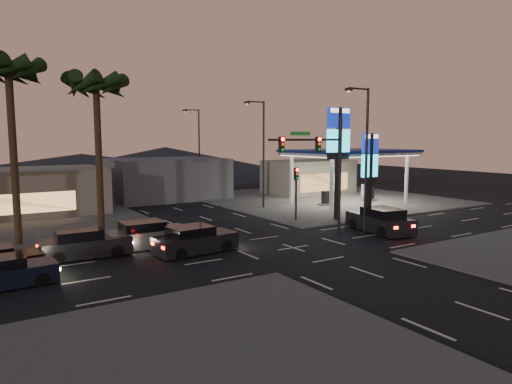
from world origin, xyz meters
TOP-DOWN VIEW (x-y plane):
  - ground at (0.00, 0.00)m, footprint 140.00×140.00m
  - corner_lot_ne at (16.00, 16.00)m, footprint 24.00×24.00m
  - gas_station at (16.00, 12.00)m, footprint 12.20×8.20m
  - convenience_store at (18.00, 21.00)m, footprint 10.00×6.00m
  - pylon_sign_tall at (8.50, 5.50)m, footprint 2.20×0.35m
  - pylon_sign_short at (11.00, 4.50)m, footprint 1.60×0.35m
  - traffic_signal_mast at (3.76, 1.99)m, footprint 6.10×0.39m
  - pedestal_signal at (5.50, 6.98)m, footprint 0.32×0.39m
  - streetlight_near at (6.79, 1.00)m, footprint 2.14×0.25m
  - streetlight_mid at (6.79, 14.00)m, footprint 2.14×0.25m
  - streetlight_far at (6.79, 28.00)m, footprint 2.14×0.25m
  - palm_a at (-9.00, 9.50)m, footprint 4.41×4.41m
  - palm_b at (-14.00, 9.50)m, footprint 4.41×4.41m
  - building_far_west at (-14.00, 22.00)m, footprint 16.00×8.00m
  - building_far_mid at (2.00, 26.00)m, footprint 12.00×9.00m
  - hill_right at (15.00, 60.00)m, footprint 50.00×50.00m
  - hill_center at (0.00, 60.00)m, footprint 60.00×60.00m
  - car_lane_a_front at (-5.57, 2.06)m, footprint 5.01×2.44m
  - car_lane_a_rear at (-15.29, 0.90)m, footprint 4.35×2.04m
  - car_lane_b_front at (-7.48, 4.82)m, footprint 5.05×2.18m
  - car_lane_b_mid at (-11.18, 4.42)m, footprint 4.98×2.25m
  - suv_station at (8.00, 0.47)m, footprint 3.05×5.53m

SIDE VIEW (x-z plane):
  - ground at x=0.00m, z-range 0.00..0.00m
  - corner_lot_ne at x=16.00m, z-range 0.00..0.12m
  - car_lane_a_rear at x=-15.29m, z-range -0.05..1.34m
  - car_lane_a_front at x=-5.57m, z-range -0.06..1.53m
  - car_lane_b_mid at x=-11.18m, z-range -0.06..1.54m
  - car_lane_b_front at x=-7.48m, z-range -0.06..1.58m
  - suv_station at x=8.00m, z-range -0.06..1.69m
  - convenience_store at x=18.00m, z-range 0.00..4.00m
  - building_far_west at x=-14.00m, z-range 0.00..4.00m
  - hill_center at x=0.00m, z-range 0.00..4.00m
  - building_far_mid at x=2.00m, z-range 0.00..4.40m
  - hill_right at x=15.00m, z-range 0.00..5.00m
  - pedestal_signal at x=5.50m, z-range 0.77..5.07m
  - pylon_sign_short at x=11.00m, z-range 1.16..8.16m
  - gas_station at x=16.00m, z-range 2.34..7.82m
  - traffic_signal_mast at x=3.76m, z-range 1.23..9.23m
  - streetlight_near at x=6.79m, z-range 0.72..10.72m
  - streetlight_mid at x=6.79m, z-range 0.72..10.72m
  - streetlight_far at x=6.79m, z-range 0.72..10.72m
  - pylon_sign_tall at x=8.50m, z-range 1.89..10.89m
  - palm_a at x=-9.00m, z-range 4.00..14.86m
  - palm_b at x=-14.00m, z-range 4.24..15.70m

